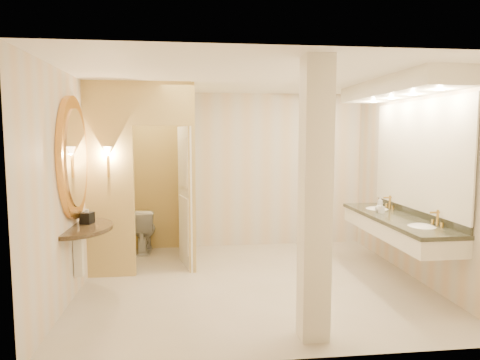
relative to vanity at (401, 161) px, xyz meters
name	(u,v)px	position (x,y,z in m)	size (l,w,h in m)	color
floor	(253,283)	(-1.98, 0.09, -1.63)	(4.50, 4.50, 0.00)	beige
ceiling	(254,78)	(-1.98, 0.09, 1.07)	(4.50, 4.50, 0.00)	white
wall_back	(237,170)	(-1.98, 2.09, -0.28)	(4.50, 0.02, 2.70)	beige
wall_front	(288,209)	(-1.98, -1.91, -0.28)	(4.50, 0.02, 2.70)	beige
wall_left	(75,185)	(-4.23, 0.09, -0.28)	(0.02, 4.00, 2.70)	beige
wall_right	(416,181)	(0.27, 0.09, -0.28)	(0.02, 4.00, 2.70)	beige
toilet_closet	(171,174)	(-3.09, 1.07, -0.24)	(1.50, 1.55, 2.70)	#E6CE78
wall_sconce	(108,153)	(-3.90, 0.52, 0.10)	(0.14, 0.14, 0.42)	#BC913C
vanity	(401,161)	(0.00, 0.00, 0.00)	(0.75, 2.51, 2.09)	white
console_shelf	(74,187)	(-4.19, -0.12, -0.28)	(1.13, 1.13, 2.02)	black
pillar	(315,201)	(-1.63, -1.51, -0.28)	(0.27, 0.27, 2.70)	white
tissue_box	(87,218)	(-4.09, 0.02, -0.68)	(0.14, 0.14, 0.14)	black
toilet	(143,230)	(-3.60, 1.84, -1.26)	(0.41, 0.73, 0.74)	white
soap_bottle_a	(381,208)	(-0.12, 0.28, -0.68)	(0.06, 0.07, 0.14)	beige
soap_bottle_b	(379,207)	(-0.11, 0.38, -0.69)	(0.10, 0.10, 0.13)	silver
soap_bottle_c	(380,204)	(-0.09, 0.41, -0.64)	(0.09, 0.09, 0.22)	#C6B28C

